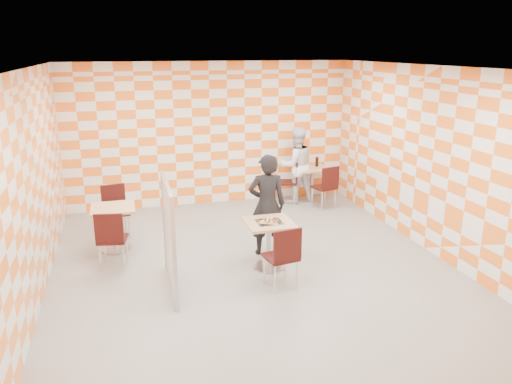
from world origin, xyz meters
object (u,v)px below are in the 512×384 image
chair_main_front (284,253)px  chair_second_front (327,184)px  chair_second_side (292,178)px  empty_table (114,221)px  soda_bottle (317,162)px  sport_bottle (302,163)px  chair_empty_near (111,236)px  second_table (312,178)px  chair_empty_far (115,206)px  partition (169,236)px  man_dark (267,205)px  main_table (269,237)px  man_white (296,165)px

chair_main_front → chair_second_front: bearing=58.0°
chair_second_side → empty_table: bearing=-154.9°
empty_table → soda_bottle: soda_bottle is taller
chair_second_side → sport_bottle: bearing=22.1°
chair_main_front → empty_table: bearing=137.1°
chair_empty_near → soda_bottle: soda_bottle is taller
second_table → chair_second_side: chair_second_side is taller
chair_second_front → chair_empty_far: (-4.24, -0.40, 0.00)m
partition → soda_bottle: 5.01m
second_table → man_dark: 3.13m
chair_second_side → chair_empty_near: size_ratio=1.00×
chair_main_front → chair_second_front: 3.76m
second_table → partition: 4.86m
main_table → chair_main_front: 0.73m
chair_second_front → sport_bottle: sport_bottle is taller
man_dark → chair_second_side: bearing=-109.4°
partition → man_white: man_white is taller
chair_second_front → man_dark: bearing=-134.4°
chair_empty_near → second_table: bearing=31.0°
chair_empty_near → man_dark: man_dark is taller
second_table → chair_empty_far: 4.29m
chair_second_front → chair_second_side: 0.85m
empty_table → chair_second_front: bearing=14.3°
sport_bottle → partition: bearing=-132.5°
second_table → man_dark: bearing=-124.9°
partition → soda_bottle: (3.57, 3.51, 0.06)m
empty_table → partition: partition is taller
empty_table → chair_second_side: 4.10m
chair_main_front → man_white: 4.16m
chair_second_side → soda_bottle: size_ratio=4.02×
chair_second_front → second_table: bearing=96.5°
main_table → chair_second_front: 3.16m
man_white → sport_bottle: bearing=-154.3°
partition → main_table: bearing=11.4°
main_table → chair_main_front: bearing=-90.5°
empty_table → man_dark: man_dark is taller
main_table → man_dark: 0.66m
main_table → chair_empty_near: (-2.30, 0.58, 0.04)m
partition → man_white: (3.06, 3.43, 0.04)m
chair_main_front → chair_empty_far: same height
man_dark → sport_bottle: bearing=-112.9°
chair_empty_far → man_dark: 2.82m
chair_empty_far → empty_table: bearing=-91.9°
second_table → man_dark: size_ratio=0.45×
man_white → chair_empty_near: bearing=28.6°
chair_empty_near → man_white: size_ratio=0.56×
chair_second_side → man_dark: man_dark is taller
man_white → empty_table: bearing=19.9°
empty_table → chair_empty_near: chair_empty_near is taller
empty_table → chair_second_side: chair_second_side is taller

